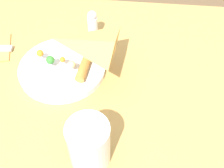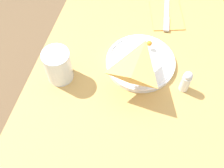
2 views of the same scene
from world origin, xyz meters
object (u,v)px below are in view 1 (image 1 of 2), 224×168
at_px(dining_table, 130,103).
at_px(salt_shaker, 94,24).
at_px(plate_pizza, 63,65).
at_px(milk_glass, 91,145).

height_order(dining_table, salt_shaker, salt_shaker).
distance_m(dining_table, salt_shaker, 0.25).
height_order(plate_pizza, milk_glass, milk_glass).
bearing_deg(salt_shaker, plate_pizza, 66.84).
bearing_deg(milk_glass, plate_pizza, -65.02).
bearing_deg(plate_pizza, salt_shaker, -113.16).
relative_size(plate_pizza, salt_shaker, 2.67).
height_order(dining_table, plate_pizza, plate_pizza).
xyz_separation_m(plate_pizza, salt_shaker, (-0.06, -0.14, 0.03)).
xyz_separation_m(plate_pizza, milk_glass, (-0.11, 0.24, 0.04)).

